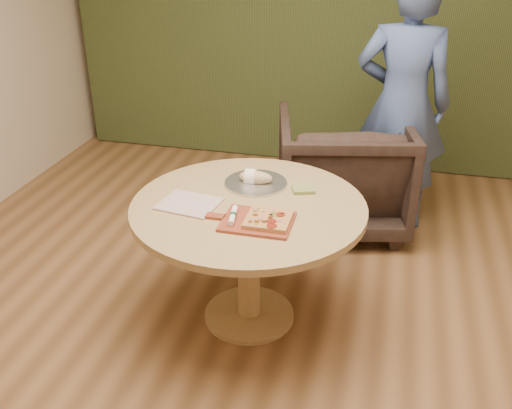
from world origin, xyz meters
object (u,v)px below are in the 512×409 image
object	(u,v)px
cutlery_roll	(233,215)
serving_tray	(256,183)
pedestal_table	(249,227)
armchair	(342,167)
person_standing	(402,104)
flatbread_pizza	(268,219)
bread_roll	(254,177)
pizza_paddle	(255,221)

from	to	relation	value
cutlery_roll	serving_tray	size ratio (longest dim) A/B	0.56
pedestal_table	armchair	bearing A→B (deg)	73.26
pedestal_table	person_standing	bearing A→B (deg)	62.02
flatbread_pizza	bread_roll	world-z (taller)	bread_roll
pizza_paddle	flatbread_pizza	xyz separation A→B (m)	(0.07, 0.00, 0.02)
pedestal_table	serving_tray	size ratio (longest dim) A/B	3.54
serving_tray	cutlery_roll	bearing A→B (deg)	-90.99
flatbread_pizza	serving_tray	xyz separation A→B (m)	(-0.17, 0.43, -0.02)
pedestal_table	cutlery_roll	bearing A→B (deg)	-98.37
flatbread_pizza	cutlery_roll	xyz separation A→B (m)	(-0.18, -0.01, 0.00)
person_standing	serving_tray	bearing A→B (deg)	57.06
serving_tray	bread_roll	world-z (taller)	bread_roll
person_standing	pedestal_table	bearing A→B (deg)	62.57
pedestal_table	flatbread_pizza	distance (m)	0.29
bread_roll	armchair	xyz separation A→B (m)	(0.41, 1.02, -0.32)
serving_tray	armchair	xyz separation A→B (m)	(0.40, 1.02, -0.29)
pedestal_table	person_standing	world-z (taller)	person_standing
armchair	person_standing	world-z (taller)	person_standing
cutlery_roll	pedestal_table	bearing A→B (deg)	73.09
serving_tray	bread_roll	bearing A→B (deg)	180.00
flatbread_pizza	cutlery_roll	world-z (taller)	flatbread_pizza
cutlery_roll	armchair	xyz separation A→B (m)	(0.41, 1.46, -0.31)
serving_tray	bread_roll	distance (m)	0.04
person_standing	cutlery_roll	bearing A→B (deg)	64.71
cutlery_roll	person_standing	distance (m)	1.80
bread_roll	person_standing	world-z (taller)	person_standing
pizza_paddle	serving_tray	bearing A→B (deg)	103.77
serving_tray	pedestal_table	bearing A→B (deg)	-85.04
person_standing	flatbread_pizza	bearing A→B (deg)	70.00
flatbread_pizza	person_standing	xyz separation A→B (m)	(0.60, 1.60, 0.15)
serving_tray	armchair	bearing A→B (deg)	68.46
pizza_paddle	serving_tray	size ratio (longest dim) A/B	1.25
pizza_paddle	flatbread_pizza	bearing A→B (deg)	1.90
pizza_paddle	bread_roll	xyz separation A→B (m)	(-0.12, 0.44, 0.04)
serving_tray	person_standing	xyz separation A→B (m)	(0.77, 1.17, 0.17)
flatbread_pizza	serving_tray	distance (m)	0.47
pizza_paddle	bread_roll	world-z (taller)	bread_roll
cutlery_roll	armchair	world-z (taller)	armchair
cutlery_roll	person_standing	world-z (taller)	person_standing
serving_tray	flatbread_pizza	bearing A→B (deg)	-68.41
pizza_paddle	flatbread_pizza	size ratio (longest dim) A/B	2.02
flatbread_pizza	bread_roll	xyz separation A→B (m)	(-0.18, 0.43, 0.02)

